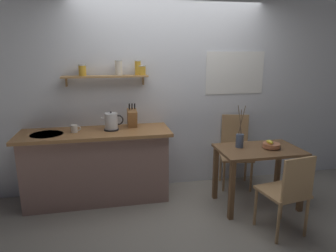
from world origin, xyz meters
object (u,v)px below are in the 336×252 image
object	(u,v)px
fruit_bowl	(271,145)
coffee_mug_by_sink	(75,129)
dining_table	(258,159)
knife_block	(132,118)
dining_chair_near	(288,190)
twig_vase	(240,140)
electric_kettle	(111,122)
dining_chair_far	(235,148)

from	to	relation	value
fruit_bowl	coffee_mug_by_sink	xyz separation A→B (m)	(-2.30, 0.54, 0.19)
dining_table	knife_block	bearing A→B (deg)	156.46
dining_chair_near	twig_vase	size ratio (longest dim) A/B	1.71
electric_kettle	coffee_mug_by_sink	distance (m)	0.45
fruit_bowl	twig_vase	xyz separation A→B (m)	(-0.35, 0.12, 0.05)
electric_kettle	coffee_mug_by_sink	world-z (taller)	electric_kettle
dining_chair_near	dining_table	bearing A→B (deg)	88.84
dining_chair_far	electric_kettle	xyz separation A→B (m)	(-1.71, -0.11, 0.48)
dining_table	dining_chair_far	world-z (taller)	dining_chair_far
fruit_bowl	electric_kettle	world-z (taller)	electric_kettle
dining_table	fruit_bowl	xyz separation A→B (m)	(0.14, -0.02, 0.17)
dining_chair_near	twig_vase	distance (m)	0.84
knife_block	coffee_mug_by_sink	distance (m)	0.72
dining_table	fruit_bowl	distance (m)	0.22
fruit_bowl	dining_chair_far	bearing A→B (deg)	103.02
dining_table	dining_chair_far	bearing A→B (deg)	91.07
dining_chair_far	electric_kettle	distance (m)	1.78
twig_vase	dining_table	bearing A→B (deg)	-24.84
dining_table	electric_kettle	size ratio (longest dim) A/B	3.67
coffee_mug_by_sink	dining_chair_far	bearing A→B (deg)	3.37
dining_chair_far	knife_block	bearing A→B (deg)	-179.79
dining_table	knife_block	world-z (taller)	knife_block
dining_chair_near	fruit_bowl	distance (m)	0.70
coffee_mug_by_sink	dining_table	bearing A→B (deg)	-13.36
knife_block	dining_chair_near	bearing A→B (deg)	-41.75
fruit_bowl	twig_vase	bearing A→B (deg)	161.04
electric_kettle	knife_block	size ratio (longest dim) A/B	0.85
dining_chair_near	knife_block	xyz separation A→B (m)	(-1.44, 1.29, 0.54)
twig_vase	knife_block	xyz separation A→B (m)	(-1.25, 0.54, 0.22)
dining_chair_far	coffee_mug_by_sink	size ratio (longest dim) A/B	8.42
dining_chair_near	dining_chair_far	size ratio (longest dim) A/B	0.89
dining_table	coffee_mug_by_sink	xyz separation A→B (m)	(-2.16, 0.51, 0.36)
fruit_bowl	knife_block	xyz separation A→B (m)	(-1.60, 0.66, 0.27)
fruit_bowl	knife_block	distance (m)	1.75
dining_chair_far	knife_block	size ratio (longest dim) A/B	3.16
dining_table	fruit_bowl	size ratio (longest dim) A/B	4.80
dining_chair_far	electric_kettle	world-z (taller)	electric_kettle
dining_chair_far	twig_vase	bearing A→B (deg)	-110.11
knife_block	twig_vase	bearing A→B (deg)	-23.32
electric_kettle	knife_block	world-z (taller)	knife_block
dining_table	dining_chair_far	size ratio (longest dim) A/B	0.99
dining_chair_far	knife_block	world-z (taller)	knife_block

